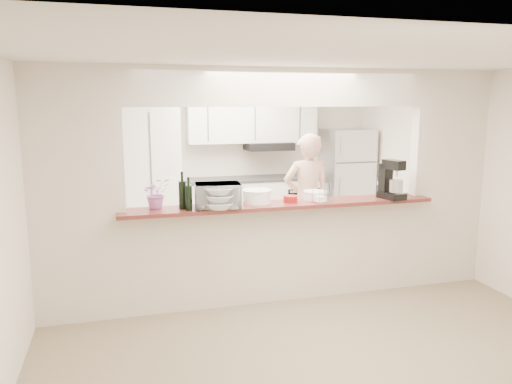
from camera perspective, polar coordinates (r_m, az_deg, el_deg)
name	(u,v)px	position (r m, az deg, el deg)	size (l,w,h in m)	color
floor	(279,298)	(5.67, 2.68, -12.02)	(6.00, 6.00, 0.00)	gray
tile_overlay	(245,256)	(7.07, -1.26, -7.38)	(5.00, 2.90, 0.01)	beige
partition	(280,166)	(5.29, 2.81, 3.01)	(5.00, 0.15, 2.50)	beige
bar_counter	(280,248)	(5.47, 2.74, -6.45)	(3.40, 0.38, 1.09)	beige
kitchen_cabinets	(215,177)	(7.93, -4.68, 1.73)	(3.15, 0.62, 2.25)	silver
refrigerator	(346,180)	(8.58, 10.26, 1.41)	(0.75, 0.70, 1.70)	#BABABF
flower_left	(156,193)	(5.12, -11.33, -0.14)	(0.27, 0.24, 0.30)	#D772CF
wine_bottle_a	(182,194)	(5.04, -8.41, -0.27)	(0.08, 0.08, 0.38)	black
wine_bottle_b	(189,197)	(4.96, -7.70, -0.62)	(0.07, 0.07, 0.33)	black
toaster_oven	(218,196)	(5.06, -4.41, -0.41)	(0.45, 0.31, 0.25)	#B4B4B9
serving_bowls	(219,198)	(4.99, -4.25, -0.74)	(0.30, 0.30, 0.22)	white
plate_stack_a	(257,196)	(5.30, 0.11, -0.49)	(0.31, 0.31, 0.14)	white
plate_stack_b	(316,195)	(5.51, 6.83, -0.38)	(0.27, 0.27, 0.09)	white
red_bowl	(290,199)	(5.35, 3.95, -0.79)	(0.15, 0.15, 0.07)	maroon
tan_bowl	(316,197)	(5.46, 6.87, -0.61)	(0.16, 0.16, 0.07)	beige
utensil_caddy	(323,194)	(5.40, 7.68, -0.24)	(0.24, 0.19, 0.20)	silver
stand_mixer	(391,181)	(5.71, 15.20, 1.19)	(0.25, 0.33, 0.43)	black
flower_right	(387,178)	(5.89, 14.73, 1.53)	(0.22, 0.22, 0.40)	#C66CC8
person	(307,201)	(6.58, 5.84, -0.99)	(0.64, 0.42, 1.74)	tan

